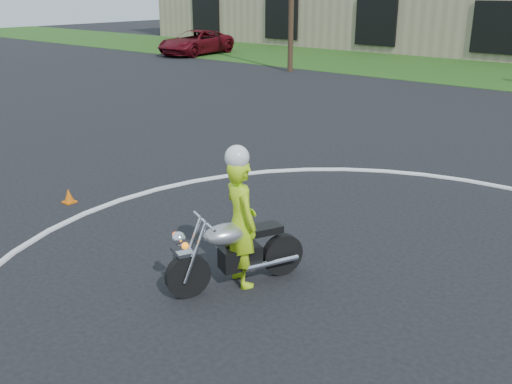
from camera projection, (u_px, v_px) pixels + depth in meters
The scene contains 3 objects.
primary_motorcycle at pixel (234, 251), 8.39m from camera, with size 1.15×2.08×1.16m.
rider_primary_grp at pixel (241, 219), 8.32m from camera, with size 0.84×0.71×2.16m.
pickup_grp at pixel (196, 42), 37.75m from camera, with size 3.14×5.87×1.57m.
Camera 1 is at (3.36, -3.74, 4.22)m, focal length 40.00 mm.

